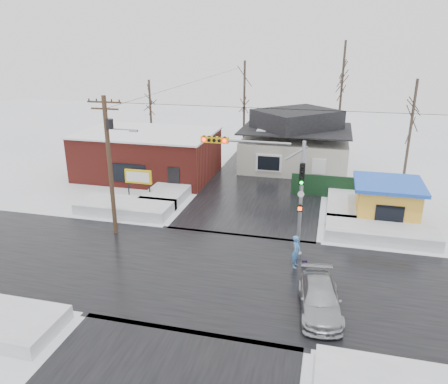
% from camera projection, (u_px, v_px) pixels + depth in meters
% --- Properties ---
extents(ground, '(120.00, 120.00, 0.00)m').
position_uv_depth(ground, '(219.00, 274.00, 23.96)').
color(ground, white).
rests_on(ground, ground).
extents(road_ns, '(10.00, 120.00, 0.02)m').
position_uv_depth(road_ns, '(219.00, 274.00, 23.96)').
color(road_ns, black).
rests_on(road_ns, ground).
extents(road_ew, '(120.00, 10.00, 0.02)m').
position_uv_depth(road_ew, '(219.00, 274.00, 23.96)').
color(road_ew, black).
rests_on(road_ew, ground).
extents(snowbank_nw, '(7.00, 3.00, 0.80)m').
position_uv_depth(snowbank_nw, '(125.00, 207.00, 32.29)').
color(snowbank_nw, white).
rests_on(snowbank_nw, ground).
extents(snowbank_ne, '(7.00, 3.00, 0.80)m').
position_uv_depth(snowbank_ne, '(381.00, 232.00, 28.16)').
color(snowbank_ne, white).
rests_on(snowbank_ne, ground).
extents(snowbank_nside_w, '(3.00, 8.00, 0.80)m').
position_uv_depth(snowbank_nside_w, '(174.00, 188.00, 36.40)').
color(snowbank_nside_w, white).
rests_on(snowbank_nside_w, ground).
extents(snowbank_nside_e, '(3.00, 8.00, 0.80)m').
position_uv_depth(snowbank_nside_e, '(348.00, 202.00, 33.19)').
color(snowbank_nside_e, white).
rests_on(snowbank_nside_e, ground).
extents(traffic_signal, '(6.05, 0.68, 7.00)m').
position_uv_depth(traffic_signal, '(274.00, 182.00, 24.59)').
color(traffic_signal, gray).
rests_on(traffic_signal, ground).
extents(utility_pole, '(3.15, 0.44, 9.00)m').
position_uv_depth(utility_pole, '(110.00, 158.00, 27.27)').
color(utility_pole, '#382619').
rests_on(utility_pole, ground).
extents(brick_building, '(12.20, 8.20, 4.12)m').
position_uv_depth(brick_building, '(148.00, 154.00, 40.40)').
color(brick_building, maroon).
rests_on(brick_building, ground).
extents(marquee_sign, '(2.20, 0.21, 2.55)m').
position_uv_depth(marquee_sign, '(138.00, 178.00, 34.06)').
color(marquee_sign, black).
rests_on(marquee_sign, ground).
extents(house, '(10.40, 8.40, 5.76)m').
position_uv_depth(house, '(296.00, 142.00, 42.72)').
color(house, beige).
rests_on(house, ground).
extents(kiosk, '(4.60, 4.60, 2.88)m').
position_uv_depth(kiosk, '(387.00, 201.00, 30.42)').
color(kiosk, gold).
rests_on(kiosk, ground).
extents(fence, '(8.00, 0.12, 1.80)m').
position_uv_depth(fence, '(341.00, 187.00, 34.96)').
color(fence, black).
rests_on(fence, ground).
extents(tree_far_left, '(3.00, 3.00, 10.00)m').
position_uv_depth(tree_far_left, '(245.00, 81.00, 45.97)').
color(tree_far_left, '#332821').
rests_on(tree_far_left, ground).
extents(tree_far_mid, '(3.00, 3.00, 12.00)m').
position_uv_depth(tree_far_mid, '(344.00, 65.00, 44.97)').
color(tree_far_mid, '#332821').
rests_on(tree_far_mid, ground).
extents(tree_far_right, '(3.00, 3.00, 9.00)m').
position_uv_depth(tree_far_right, '(415.00, 101.00, 37.09)').
color(tree_far_right, '#332821').
rests_on(tree_far_right, ground).
extents(tree_far_west, '(3.00, 3.00, 8.00)m').
position_uv_depth(tree_far_west, '(150.00, 95.00, 46.97)').
color(tree_far_west, '#332821').
rests_on(tree_far_west, ground).
extents(pedestrian, '(0.57, 0.76, 1.90)m').
position_uv_depth(pedestrian, '(296.00, 252.00, 24.39)').
color(pedestrian, '#4681C6').
rests_on(pedestrian, ground).
extents(car, '(2.47, 4.80, 1.33)m').
position_uv_depth(car, '(320.00, 299.00, 20.48)').
color(car, '#A7AAAF').
rests_on(car, ground).
extents(shopping_bag, '(0.30, 0.22, 0.35)m').
position_uv_depth(shopping_bag, '(304.00, 263.00, 24.71)').
color(shopping_bag, black).
rests_on(shopping_bag, ground).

